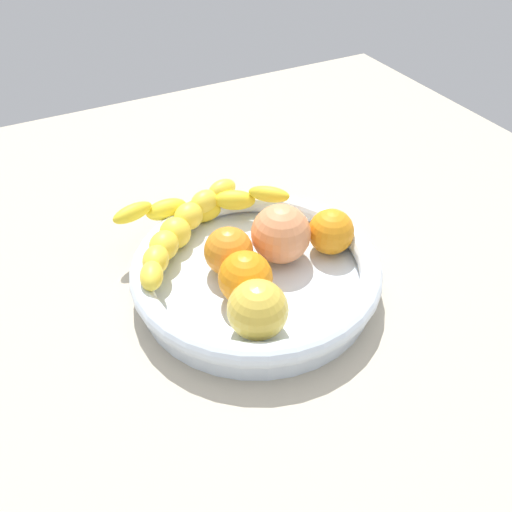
{
  "coord_description": "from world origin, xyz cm",
  "views": [
    {
      "loc": [
        -23.0,
        -44.12,
        49.92
      ],
      "look_at": [
        0.0,
        0.0,
        8.28
      ],
      "focal_mm": 38.75,
      "sensor_mm": 36.0,
      "label": 1
    }
  ],
  "objects": [
    {
      "name": "orange_front",
      "position": [
        -2.88,
        -2.95,
        8.39
      ],
      "size": [
        6.22,
        6.22,
        6.22
      ],
      "primitive_type": "sphere",
      "color": "orange",
      "rests_on": "fruit_bowl"
    },
    {
      "name": "apple_yellow",
      "position": [
        -4.05,
        -8.14,
        8.55
      ],
      "size": [
        6.54,
        6.54,
        6.54
      ],
      "primitive_type": "sphere",
      "color": "gold",
      "rests_on": "fruit_bowl"
    },
    {
      "name": "orange_mid_right",
      "position": [
        10.55,
        -0.28,
        8.16
      ],
      "size": [
        5.77,
        5.77,
        5.77
      ],
      "primitive_type": "sphere",
      "color": "orange",
      "rests_on": "fruit_bowl"
    },
    {
      "name": "kitchen_counter",
      "position": [
        0.0,
        0.0,
        1.5
      ],
      "size": [
        120.0,
        120.0,
        3.0
      ],
      "primitive_type": "cube",
      "color": "#B7AC96",
      "rests_on": "ground"
    },
    {
      "name": "banana_draped_left",
      "position": [
        -1.61,
        12.57,
        8.17
      ],
      "size": [
        22.95,
        9.16,
        5.35
      ],
      "color": "yellow",
      "rests_on": "fruit_bowl"
    },
    {
      "name": "peach_blush",
      "position": [
        4.24,
        1.62,
        8.95
      ],
      "size": [
        7.35,
        7.35,
        7.35
      ],
      "primitive_type": "sphere",
      "color": "#EE925D",
      "rests_on": "fruit_bowl"
    },
    {
      "name": "banana_draped_right",
      "position": [
        -5.94,
        9.24,
        7.94
      ],
      "size": [
        18.78,
        16.57,
        4.71
      ],
      "color": "yellow",
      "rests_on": "fruit_bowl"
    },
    {
      "name": "fruit_bowl",
      "position": [
        0.0,
        0.0,
        5.56
      ],
      "size": [
        30.0,
        30.0,
        4.97
      ],
      "color": "white",
      "rests_on": "kitchen_counter"
    },
    {
      "name": "orange_mid_left",
      "position": [
        -2.46,
        2.32,
        8.25
      ],
      "size": [
        5.94,
        5.94,
        5.94
      ],
      "primitive_type": "sphere",
      "color": "orange",
      "rests_on": "fruit_bowl"
    }
  ]
}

